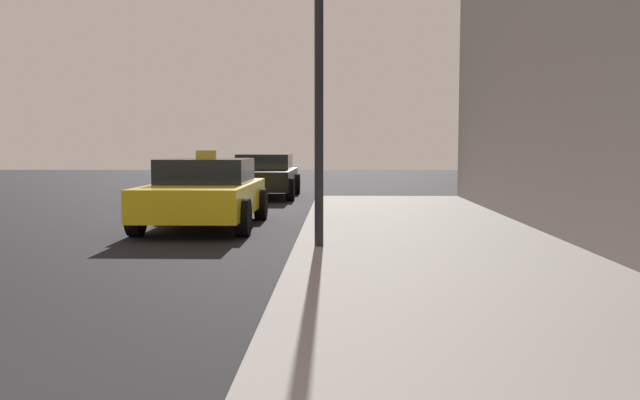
% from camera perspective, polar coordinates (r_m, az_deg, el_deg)
% --- Properties ---
extents(street_lamp, '(0.36, 0.36, 4.74)m').
position_cam_1_polar(street_lamp, '(9.24, -0.09, 16.11)').
color(street_lamp, black).
rests_on(street_lamp, sidewalk).
extents(car_yellow, '(2.02, 4.02, 1.43)m').
position_cam_1_polar(car_yellow, '(12.68, -9.74, 0.64)').
color(car_yellow, yellow).
rests_on(car_yellow, ground_plane).
extents(car_black, '(1.94, 4.14, 1.27)m').
position_cam_1_polar(car_black, '(19.90, -4.74, 2.10)').
color(car_black, black).
rests_on(car_black, ground_plane).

